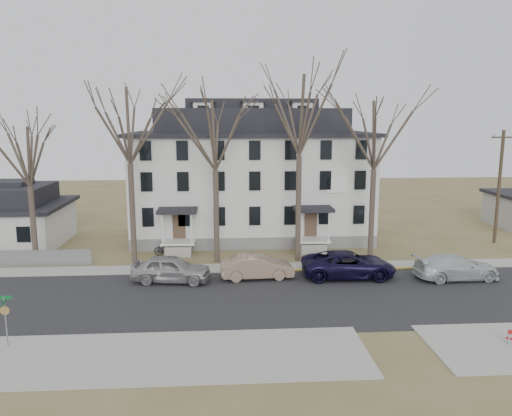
{
  "coord_description": "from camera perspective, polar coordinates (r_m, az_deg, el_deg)",
  "views": [
    {
      "loc": [
        -4.41,
        -25.83,
        10.49
      ],
      "look_at": [
        -2.16,
        9.0,
        4.15
      ],
      "focal_mm": 35.0,
      "sensor_mm": 36.0,
      "label": 1
    }
  ],
  "objects": [
    {
      "name": "bicycle_right",
      "position": [
        38.78,
        -10.32,
        -4.74
      ],
      "size": [
        1.89,
        0.94,
        1.1
      ],
      "primitive_type": "imported",
      "rotation": [
        0.0,
        0.0,
        1.33
      ],
      "color": "black",
      "rests_on": "ground"
    },
    {
      "name": "car_silver",
      "position": [
        32.82,
        -9.68,
        -6.92
      ],
      "size": [
        5.3,
        2.68,
        1.73
      ],
      "primitive_type": "imported",
      "rotation": [
        0.0,
        0.0,
        1.44
      ],
      "color": "#A9A9A9",
      "rests_on": "ground"
    },
    {
      "name": "small_house",
      "position": [
        46.11,
        -26.05,
        -1.06
      ],
      "size": [
        8.7,
        8.7,
        5.0
      ],
      "color": "silver",
      "rests_on": "ground"
    },
    {
      "name": "yellow_curb",
      "position": [
        35.82,
        11.8,
        -6.97
      ],
      "size": [
        14.0,
        0.25,
        0.06
      ],
      "primitive_type": "cube",
      "color": "gold",
      "rests_on": "ground"
    },
    {
      "name": "tree_center",
      "position": [
        36.04,
        5.03,
        11.2
      ],
      "size": [
        9.0,
        9.0,
        14.7
      ],
      "color": "#473B31",
      "rests_on": "ground"
    },
    {
      "name": "tree_mid_left",
      "position": [
        35.64,
        -4.7,
        8.83
      ],
      "size": [
        7.8,
        7.8,
        12.74
      ],
      "color": "#473B31",
      "rests_on": "ground"
    },
    {
      "name": "car_tan",
      "position": [
        33.03,
        0.11,
        -6.8
      ],
      "size": [
        4.87,
        1.98,
        1.57
      ],
      "primitive_type": "imported",
      "rotation": [
        0.0,
        0.0,
        1.64
      ],
      "color": "gray",
      "rests_on": "ground"
    },
    {
      "name": "ground",
      "position": [
        28.23,
        5.68,
        -11.58
      ],
      "size": [
        120.0,
        120.0,
        0.0
      ],
      "primitive_type": "plane",
      "color": "olive",
      "rests_on": "ground"
    },
    {
      "name": "tree_bungalow",
      "position": [
        38.2,
        -24.66,
        5.8
      ],
      "size": [
        6.6,
        6.6,
        10.78
      ],
      "color": "#473B31",
      "rests_on": "ground"
    },
    {
      "name": "street_sign",
      "position": [
        26.03,
        -26.75,
        -10.69
      ],
      "size": [
        0.71,
        0.71,
        2.49
      ],
      "rotation": [
        0.0,
        0.0,
        0.17
      ],
      "color": "gray",
      "rests_on": "ground"
    },
    {
      "name": "fire_hydrant",
      "position": [
        26.76,
        27.03,
        -13.06
      ],
      "size": [
        0.32,
        0.31,
        0.78
      ],
      "color": "#B7B7BA",
      "rests_on": "ground"
    },
    {
      "name": "bicycle_left",
      "position": [
        39.69,
        -10.01,
        -4.51
      ],
      "size": [
        1.86,
        1.16,
        0.92
      ],
      "primitive_type": "imported",
      "rotation": [
        0.0,
        0.0,
        1.23
      ],
      "color": "black",
      "rests_on": "ground"
    },
    {
      "name": "boarding_house",
      "position": [
        44.15,
        -0.54,
        3.64
      ],
      "size": [
        20.8,
        12.36,
        12.05
      ],
      "color": "slate",
      "rests_on": "ground"
    },
    {
      "name": "tree_mid_right",
      "position": [
        37.27,
        13.48,
        8.65
      ],
      "size": [
        7.8,
        7.8,
        12.74
      ],
      "color": "#473B31",
      "rests_on": "ground"
    },
    {
      "name": "utility_pole_far",
      "position": [
        46.29,
        26.03,
        2.31
      ],
      "size": [
        2.0,
        0.28,
        9.5
      ],
      "color": "#3D3023",
      "rests_on": "ground"
    },
    {
      "name": "main_road",
      "position": [
        30.07,
        5.06,
        -10.17
      ],
      "size": [
        120.0,
        10.0,
        0.04
      ],
      "primitive_type": "cube",
      "color": "#27272A",
      "rests_on": "ground"
    },
    {
      "name": "near_sidewalk_left",
      "position": [
        23.6,
        -12.56,
        -16.37
      ],
      "size": [
        20.0,
        5.0,
        0.08
      ],
      "primitive_type": "cube",
      "color": "#A09F97",
      "rests_on": "ground"
    },
    {
      "name": "tree_far_left",
      "position": [
        36.23,
        -14.39,
        9.74
      ],
      "size": [
        8.4,
        8.4,
        13.72
      ],
      "color": "#473B31",
      "rests_on": "ground"
    },
    {
      "name": "car_navy",
      "position": [
        33.85,
        10.51,
        -6.42
      ],
      "size": [
        6.26,
        3.03,
        1.72
      ],
      "primitive_type": "imported",
      "rotation": [
        0.0,
        0.0,
        1.54
      ],
      "color": "black",
      "rests_on": "ground"
    },
    {
      "name": "far_sidewalk",
      "position": [
        35.69,
        3.59,
        -6.82
      ],
      "size": [
        120.0,
        2.0,
        0.08
      ],
      "primitive_type": "cube",
      "color": "#A09F97",
      "rests_on": "ground"
    },
    {
      "name": "car_white",
      "position": [
        35.46,
        21.91,
        -6.34
      ],
      "size": [
        5.58,
        2.48,
        1.59
      ],
      "primitive_type": "imported",
      "rotation": [
        0.0,
        0.0,
        1.62
      ],
      "color": "silver",
      "rests_on": "ground"
    }
  ]
}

